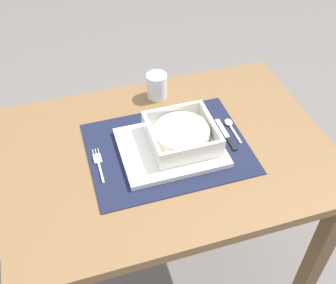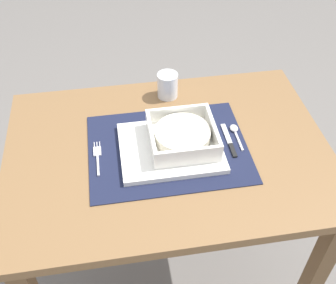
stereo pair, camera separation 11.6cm
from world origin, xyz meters
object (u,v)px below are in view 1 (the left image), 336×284
Objects in this scene: fork at (98,163)px; spoon at (230,125)px; butter_knife at (227,136)px; drinking_glass at (157,87)px; porridge_bowl at (182,135)px; dining_table at (168,176)px.

spoon reaches higher than fork.
drinking_glass is at bearing 116.43° from butter_knife.
porridge_bowl is at bearing -89.30° from drinking_glass.
drinking_glass reaches higher than fork.
butter_knife is at bearing -2.81° from dining_table.
butter_knife is 0.29m from drinking_glass.
drinking_glass is at bearing 90.70° from porridge_bowl.
butter_knife is at bearing -60.80° from drinking_glass.
spoon is at bearing 5.94° from fork.
porridge_bowl reaches higher than butter_knife.
porridge_bowl is 1.41× the size of fork.
butter_knife is at bearing -0.17° from fork.
fork is at bearing -179.70° from dining_table.
porridge_bowl is at bearing 173.70° from butter_knife.
fork is at bearing -179.82° from porridge_bowl.
porridge_bowl is 0.14m from butter_knife.
porridge_bowl reaches higher than spoon.
spoon is 0.27m from drinking_glass.
butter_knife is 1.68× the size of drinking_glass.
spoon is at bearing -51.16° from drinking_glass.
fork is 0.34m from drinking_glass.
butter_knife is (-0.03, -0.04, -0.00)m from spoon.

